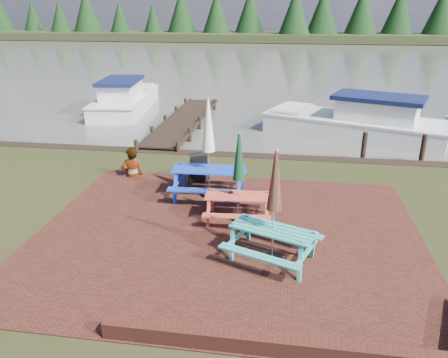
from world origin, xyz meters
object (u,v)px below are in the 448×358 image
picnic_table_teal (273,224)px  picnic_table_blue (209,164)px  person (130,148)px  chalkboard (199,168)px  jetty (184,121)px  boat_jetty (125,100)px  boat_near (358,123)px  picnic_table_red (238,191)px

picnic_table_teal → picnic_table_blue: bearing=143.4°
person → chalkboard: bearing=152.0°
picnic_table_blue → jetty: picnic_table_blue is taller
boat_jetty → person: bearing=-74.8°
picnic_table_blue → boat_jetty: picnic_table_blue is taller
chalkboard → jetty: size_ratio=0.10×
picnic_table_teal → jetty: 12.09m
boat_jetty → boat_near: bearing=-22.5°
picnic_table_blue → person: (-2.69, 1.18, -0.04)m
picnic_table_teal → person: (-4.60, 4.25, 0.09)m
picnic_table_blue → boat_jetty: bearing=119.2°
chalkboard → boat_near: (5.55, 6.58, -0.06)m
boat_jetty → jetty: bearing=-42.6°
picnic_table_teal → chalkboard: 4.75m
jetty → boat_jetty: size_ratio=1.30×
picnic_table_red → chalkboard: size_ratio=2.52×
person → picnic_table_red: bearing=122.2°
boat_near → person: size_ratio=4.23×
picnic_table_red → jetty: (-3.66, 9.44, -0.68)m
picnic_table_blue → boat_jetty: (-6.55, 10.92, -0.59)m
jetty → person: person is taller
boat_jetty → person: size_ratio=3.73×
picnic_table_teal → jetty: bearing=133.8°
picnic_table_red → boat_near: picnic_table_red is taller
picnic_table_teal → boat_near: picnic_table_teal is taller
jetty → boat_jetty: 4.80m
boat_jetty → picnic_table_red: bearing=-64.9°
picnic_table_red → jetty: picnic_table_red is taller
jetty → person: bearing=-90.1°
picnic_table_teal → boat_jetty: 16.35m
picnic_table_teal → boat_near: bearing=95.0°
picnic_table_blue → jetty: size_ratio=0.31×
picnic_table_red → picnic_table_blue: bearing=123.4°
picnic_table_blue → jetty: bearing=106.5°
picnic_table_blue → boat_near: picnic_table_blue is taller
picnic_table_teal → boat_jetty: bearing=142.6°
picnic_table_teal → picnic_table_blue: 3.61m
picnic_table_blue → chalkboard: 1.23m
picnic_table_blue → boat_near: size_ratio=0.35×
picnic_table_teal → picnic_table_red: bearing=139.7°
picnic_table_blue → person: size_ratio=1.49×
picnic_table_red → boat_jetty: (-7.53, 12.26, -0.41)m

